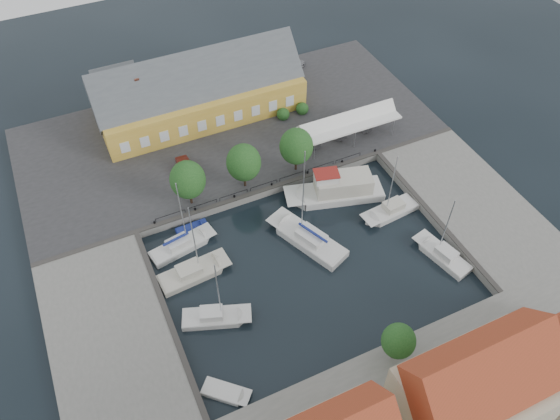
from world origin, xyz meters
The scene contains 21 objects.
ground centered at (0.00, 0.00, 0.00)m, with size 140.00×140.00×0.00m, color black.
north_quay centered at (0.00, 23.00, 0.50)m, with size 56.00×26.00×1.00m, color #2D2D30.
west_quay centered at (-22.00, -2.00, 0.50)m, with size 12.00×24.00×1.00m, color slate.
east_quay centered at (22.00, -2.00, 0.50)m, with size 12.00×24.00×1.00m, color slate.
south_bank centered at (0.00, -21.00, 0.50)m, with size 56.00×14.00×1.00m, color slate.
quay_edge_fittings centered at (0.02, 4.75, 1.06)m, with size 56.00×24.72×0.40m.
warehouse centered at (-2.60, 28.36, 4.43)m, with size 28.56×14.00×9.55m.
tent_canopy centered at (14.00, 14.50, 3.68)m, with size 14.00×4.00×2.83m.
quay_trees centered at (-2.00, 12.00, 4.88)m, with size 18.20×4.20×6.30m.
car_silver centered at (14.59, 32.64, 1.75)m, with size 1.77×4.40×1.50m, color #9B9CA2.
car_red centered at (-7.95, 17.33, 1.73)m, with size 1.55×4.45×1.47m, color #5C1915.
center_sailboat centered at (1.41, 1.33, 0.36)m, with size 6.76×10.50×13.89m.
trawler centered at (8.08, 6.38, 1.02)m, with size 12.70×6.76×5.00m.
east_boat_b centered at (12.51, 1.16, 0.26)m, with size 7.53×3.07×10.17m.
east_boat_c centered at (14.12, -7.08, 0.26)m, with size 3.83×7.44×9.39m.
west_boat_a centered at (-12.14, 6.63, 0.27)m, with size 8.11×3.63×10.55m.
west_boat_b centered at (-12.17, 2.49, 0.26)m, with size 8.26×3.41×11.03m.
west_boat_c centered at (-11.92, -3.81, 0.26)m, with size 7.43×4.58×9.87m.
launch_sw centered at (-13.80, -11.66, 0.09)m, with size 4.54×4.37×0.98m.
launch_nw centered at (-10.25, 8.64, 0.09)m, with size 3.87×1.61×0.88m.
townhouses centered at (1.93, -23.24, 5.82)m, with size 36.30×8.50×12.00m.
Camera 1 is at (-18.32, -33.47, 49.03)m, focal length 35.00 mm.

